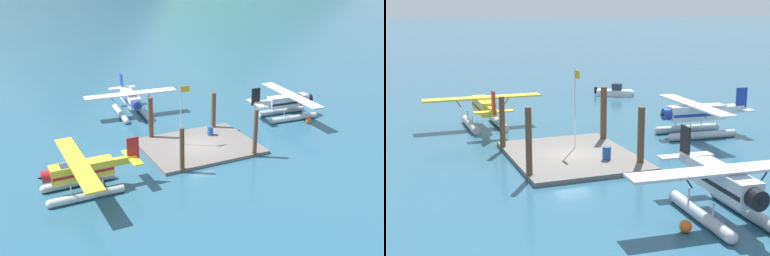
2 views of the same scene
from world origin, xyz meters
TOP-DOWN VIEW (x-y plane):
  - ground_plane at (0.00, 0.00)m, footprint 1200.00×1200.00m
  - dock_platform at (0.00, 0.00)m, footprint 10.54×8.36m
  - piling_near_left at (-3.67, -4.05)m, footprint 0.41×0.41m
  - piling_near_right at (3.60, -4.03)m, footprint 0.39×0.39m
  - piling_far_left at (-3.37, 3.89)m, footprint 0.49×0.49m
  - piling_far_right at (3.50, 3.62)m, footprint 0.46×0.46m
  - flagpole at (-1.40, 0.84)m, footprint 0.95×0.10m
  - fuel_drum at (2.14, 1.77)m, footprint 0.62×0.62m
  - mooring_buoy at (13.75, 0.73)m, footprint 0.61×0.61m
  - seaplane_white_bow_left at (-2.73, 11.89)m, footprint 10.47×7.97m
  - seaplane_yellow_port_aft at (-12.05, -3.86)m, footprint 7.98×10.41m
  - seaplane_silver_stbd_fwd at (12.89, 3.39)m, footprint 7.97×10.47m
  - boat_white_open_west at (-23.75, 14.27)m, footprint 3.42×4.39m

SIDE VIEW (x-z plane):
  - ground_plane at x=0.00m, z-range 0.00..0.00m
  - dock_platform at x=0.00m, z-range 0.00..0.30m
  - mooring_buoy at x=13.75m, z-range 0.00..0.61m
  - boat_white_open_west at x=-23.75m, z-range -0.26..1.24m
  - fuel_drum at x=2.14m, z-range 0.30..1.18m
  - seaplane_white_bow_left at x=-2.73m, z-range -0.34..3.50m
  - seaplane_yellow_port_aft at x=-12.05m, z-range -0.34..3.50m
  - seaplane_silver_stbd_fwd at x=12.89m, z-range -0.34..3.50m
  - piling_far_right at x=3.50m, z-range 0.00..4.02m
  - piling_near_left at x=-3.67m, z-range 0.00..4.03m
  - piling_far_left at x=-3.37m, z-range 0.00..4.38m
  - piling_near_right at x=3.60m, z-range 0.00..4.52m
  - flagpole at x=-1.40m, z-range 1.03..6.91m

